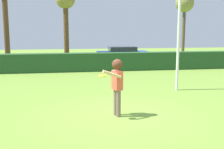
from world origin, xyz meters
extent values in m
plane|color=olive|center=(0.00, 0.00, 0.00)|extent=(60.00, 60.00, 0.00)
cylinder|color=#796156|center=(-0.01, -0.16, 0.42)|extent=(0.14, 0.14, 0.84)
cylinder|color=#796156|center=(-0.06, 0.04, 0.42)|extent=(0.14, 0.14, 0.84)
cube|color=#E3533D|center=(-0.04, -0.06, 1.13)|extent=(0.31, 0.43, 0.58)
cylinder|color=tan|center=(-0.24, -0.36, 1.37)|extent=(0.61, 0.25, 0.30)
cylinder|color=tan|center=(-0.10, 0.17, 1.11)|extent=(0.09, 0.09, 0.62)
sphere|color=tan|center=(-0.04, -0.06, 1.59)|extent=(0.22, 0.22, 0.22)
sphere|color=#4F2B1C|center=(-0.04, -0.06, 1.62)|extent=(0.32, 0.32, 0.32)
cylinder|color=yellow|center=(-0.53, -0.36, 1.33)|extent=(0.23, 0.23, 0.03)
cylinder|color=silver|center=(3.25, 3.24, 3.27)|extent=(0.12, 0.12, 6.55)
cube|color=#234C25|center=(0.00, 9.59, 0.58)|extent=(29.04, 0.90, 1.17)
cube|color=#263FA5|center=(3.03, 14.56, 0.57)|extent=(4.21, 1.72, 0.55)
cube|color=#2D333D|center=(3.03, 14.56, 1.05)|extent=(2.21, 1.58, 0.40)
cylinder|color=black|center=(4.49, 15.42, 0.30)|extent=(0.60, 0.10, 0.60)
cylinder|color=black|center=(4.50, 13.72, 0.30)|extent=(0.60, 0.10, 0.60)
cylinder|color=black|center=(1.55, 15.41, 0.30)|extent=(0.60, 0.10, 0.60)
cylinder|color=black|center=(1.56, 13.71, 0.30)|extent=(0.60, 0.10, 0.60)
cylinder|color=brown|center=(-5.95, 13.70, 2.51)|extent=(0.39, 0.39, 5.02)
cylinder|color=brown|center=(10.33, 19.17, 2.18)|extent=(0.31, 0.31, 4.35)
sphere|color=olive|center=(10.33, 19.17, 5.28)|extent=(1.85, 1.85, 1.85)
cylinder|color=brown|center=(-1.55, 14.32, 2.11)|extent=(0.39, 0.39, 4.23)
camera|label=1|loc=(-1.54, -8.40, 2.69)|focal=45.05mm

